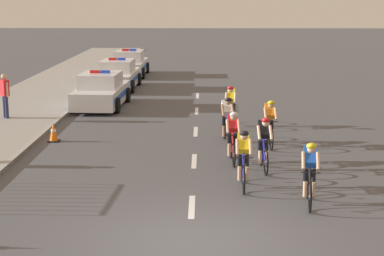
# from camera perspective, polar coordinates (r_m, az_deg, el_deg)

# --- Properties ---
(ground_plane) EXTENTS (160.00, 160.00, 0.00)m
(ground_plane) POSITION_cam_1_polar(r_m,az_deg,el_deg) (12.37, -0.18, -10.34)
(ground_plane) COLOR #4C4C51
(sidewalk_slab) EXTENTS (4.39, 60.00, 0.12)m
(sidewalk_slab) POSITION_cam_1_polar(r_m,az_deg,el_deg) (26.94, -15.31, 1.62)
(sidewalk_slab) COLOR gray
(sidewalk_slab) RESTS_ON ground
(kerb_edge) EXTENTS (0.16, 60.00, 0.13)m
(kerb_edge) POSITION_cam_1_polar(r_m,az_deg,el_deg) (26.43, -10.91, 1.64)
(kerb_edge) COLOR #9E9E99
(kerb_edge) RESTS_ON ground
(lane_markings_centre) EXTENTS (0.14, 21.60, 0.01)m
(lane_markings_centre) POSITION_cam_1_polar(r_m,az_deg,el_deg) (20.13, 0.27, -1.53)
(lane_markings_centre) COLOR white
(lane_markings_centre) RESTS_ON ground
(cyclist_lead) EXTENTS (0.45, 1.72, 1.56)m
(cyclist_lead) POSITION_cam_1_polar(r_m,az_deg,el_deg) (14.47, 10.59, -3.93)
(cyclist_lead) COLOR black
(cyclist_lead) RESTS_ON ground
(cyclist_second) EXTENTS (0.42, 1.72, 1.56)m
(cyclist_second) POSITION_cam_1_polar(r_m,az_deg,el_deg) (15.52, 4.66, -2.67)
(cyclist_second) COLOR black
(cyclist_second) RESTS_ON ground
(cyclist_third) EXTENTS (0.43, 1.72, 1.56)m
(cyclist_third) POSITION_cam_1_polar(r_m,az_deg,el_deg) (17.14, 6.50, -1.30)
(cyclist_third) COLOR black
(cyclist_third) RESTS_ON ground
(cyclist_fourth) EXTENTS (0.43, 1.72, 1.56)m
(cyclist_fourth) POSITION_cam_1_polar(r_m,az_deg,el_deg) (17.87, 3.69, -0.71)
(cyclist_fourth) COLOR black
(cyclist_fourth) RESTS_ON ground
(cyclist_fifth) EXTENTS (0.42, 1.72, 1.56)m
(cyclist_fifth) POSITION_cam_1_polar(r_m,az_deg,el_deg) (19.86, 7.02, 0.51)
(cyclist_fifth) COLOR black
(cyclist_fifth) RESTS_ON ground
(cyclist_sixth) EXTENTS (0.45, 1.72, 1.56)m
(cyclist_sixth) POSITION_cam_1_polar(r_m,az_deg,el_deg) (20.32, 3.17, 0.85)
(cyclist_sixth) COLOR black
(cyclist_sixth) RESTS_ON ground
(cyclist_seventh) EXTENTS (0.45, 1.72, 1.56)m
(cyclist_seventh) POSITION_cam_1_polar(r_m,az_deg,el_deg) (22.82, 3.52, 2.07)
(cyclist_seventh) COLOR black
(cyclist_seventh) RESTS_ON ground
(police_car_nearest) EXTENTS (2.13, 4.47, 1.59)m
(police_car_nearest) POSITION_cam_1_polar(r_m,az_deg,el_deg) (27.04, -8.21, 3.29)
(police_car_nearest) COLOR silver
(police_car_nearest) RESTS_ON ground
(police_car_second) EXTENTS (2.08, 4.44, 1.59)m
(police_car_second) POSITION_cam_1_polar(r_m,az_deg,el_deg) (32.29, -6.72, 4.72)
(police_car_second) COLOR white
(police_car_second) RESTS_ON ground
(police_car_third) EXTENTS (2.02, 4.41, 1.59)m
(police_car_third) POSITION_cam_1_polar(r_m,az_deg,el_deg) (37.57, -5.64, 5.76)
(police_car_third) COLOR silver
(police_car_third) RESTS_ON ground
(traffic_cone_near) EXTENTS (0.36, 0.36, 0.64)m
(traffic_cone_near) POSITION_cam_1_polar(r_m,az_deg,el_deg) (21.02, -12.40, -0.37)
(traffic_cone_near) COLOR black
(traffic_cone_near) RESTS_ON ground
(spectator_middle) EXTENTS (0.41, 0.44, 1.68)m
(spectator_middle) POSITION_cam_1_polar(r_m,az_deg,el_deg) (24.77, -16.56, 3.07)
(spectator_middle) COLOR #23284C
(spectator_middle) RESTS_ON sidewalk_slab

